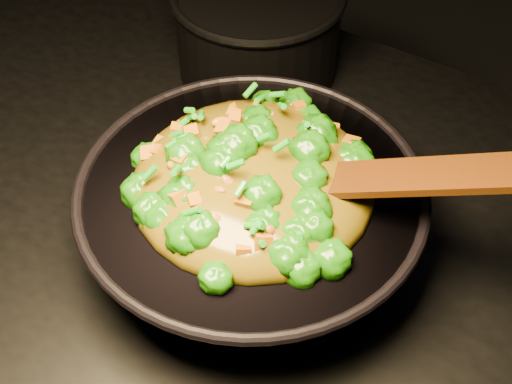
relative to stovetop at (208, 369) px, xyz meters
The scene contains 5 objects.
stovetop is the anchor object (origin of this frame).
wok 0.52m from the stovetop, 12.15° to the right, with size 0.39×0.39×0.11m, color black, non-canonical shape.
stir_fry 0.62m from the stovetop, 10.39° to the right, with size 0.28×0.28×0.09m, color #1B6607, non-canonical shape.
spatula 0.66m from the stovetop, ahead, with size 0.33×0.05×0.01m, color #361307.
back_pot 0.60m from the stovetop, 104.61° to the left, with size 0.25×0.25×0.14m, color black.
Camera 1 is at (0.41, -0.48, 1.60)m, focal length 50.00 mm.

